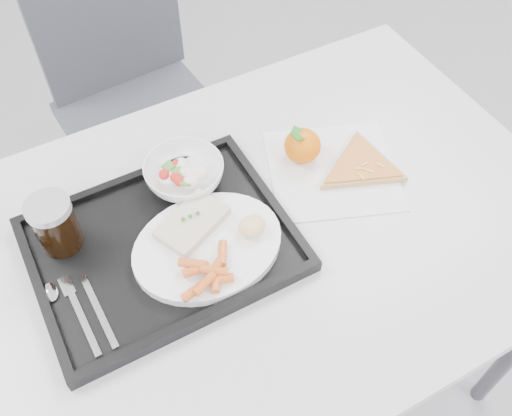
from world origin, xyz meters
name	(u,v)px	position (x,y,z in m)	size (l,w,h in m)	color
table	(253,250)	(0.00, 0.30, 0.68)	(1.20, 0.80, 0.75)	silver
chair	(131,83)	(0.01, 1.05, 0.54)	(0.45, 0.45, 0.93)	#37393F
tray	(163,246)	(-0.16, 0.34, 0.76)	(0.45, 0.35, 0.03)	black
dinner_plate	(208,246)	(-0.09, 0.29, 0.77)	(0.27, 0.27, 0.02)	white
fish_fillet	(192,222)	(-0.10, 0.34, 0.79)	(0.15, 0.12, 0.02)	beige
bread_roll	(252,226)	(-0.01, 0.28, 0.80)	(0.06, 0.06, 0.03)	tan
salad_bowl	(184,173)	(-0.06, 0.45, 0.79)	(0.15, 0.15, 0.05)	white
cola_glass	(55,224)	(-0.31, 0.43, 0.82)	(0.08, 0.08, 0.11)	black
cutlery	(75,304)	(-0.33, 0.30, 0.77)	(0.08, 0.17, 0.01)	silver
napkin	(332,170)	(0.21, 0.35, 0.75)	(0.32, 0.31, 0.00)	silver
tangerine	(302,146)	(0.17, 0.41, 0.79)	(0.09, 0.09, 0.07)	orange
pizza_slice	(361,166)	(0.26, 0.33, 0.76)	(0.23, 0.23, 0.02)	tan
carrot_pile	(209,273)	(-0.12, 0.23, 0.79)	(0.11, 0.09, 0.02)	#D05A22
salad_contents	(186,174)	(-0.06, 0.44, 0.80)	(0.09, 0.08, 0.02)	red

